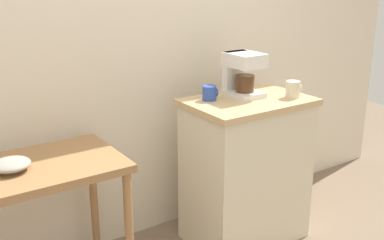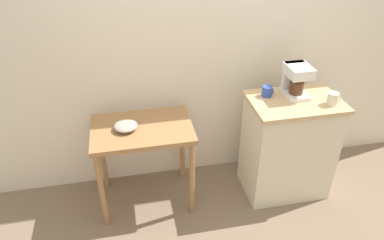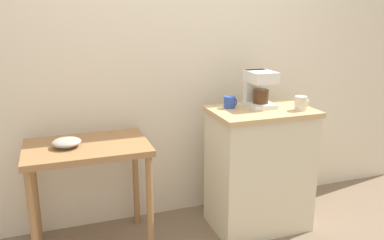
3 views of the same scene
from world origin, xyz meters
TOP-DOWN VIEW (x-y plane):
  - back_wall at (0.10, 0.46)m, footprint 4.40×0.10m
  - wooden_table at (-0.66, 0.08)m, footprint 0.79×0.54m
  - kitchen_counter at (0.56, -0.02)m, footprint 0.73×0.49m
  - bowl_stoneware at (-0.78, 0.07)m, footprint 0.18×0.18m
  - coffee_maker at (0.58, 0.07)m, footprint 0.18×0.22m
  - mug_small_cream at (0.80, -0.14)m, footprint 0.09×0.08m
  - mug_blue at (0.36, 0.09)m, footprint 0.09×0.08m

SIDE VIEW (x-z plane):
  - kitchen_counter at x=0.56m, z-range 0.00..0.92m
  - wooden_table at x=-0.66m, z-range 0.26..1.02m
  - bowl_stoneware at x=-0.78m, z-range 0.76..0.82m
  - mug_blue at x=0.36m, z-range 0.92..1.00m
  - mug_small_cream at x=0.80m, z-range 0.92..1.02m
  - coffee_maker at x=0.58m, z-range 0.93..1.19m
  - back_wall at x=0.10m, z-range 0.00..2.80m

